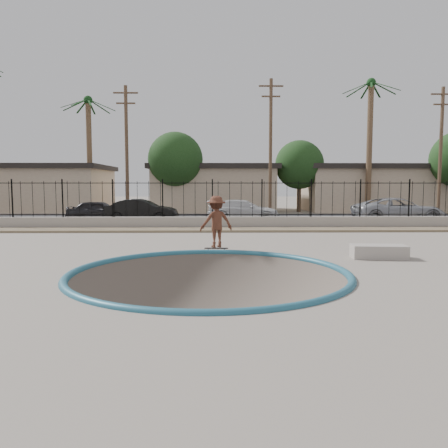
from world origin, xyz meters
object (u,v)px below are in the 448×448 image
object	(u,v)px
car_c	(243,210)
car_d	(398,210)
skateboard	(216,248)
car_b	(141,211)
concrete_ledge	(379,252)
car_a	(99,211)
skater	(216,224)

from	to	relation	value
car_c	car_d	distance (m)	9.03
car_d	skateboard	bearing A→B (deg)	132.30
car_b	car_c	size ratio (longest dim) A/B	0.94
concrete_ledge	car_b	bearing A→B (deg)	127.06
car_c	concrete_ledge	bearing A→B (deg)	-161.88
car_a	car_b	bearing A→B (deg)	-102.71
car_a	car_c	world-z (taller)	car_c
skater	skateboard	distance (m)	0.81
car_b	car_d	distance (m)	14.87
skater	concrete_ledge	size ratio (longest dim) A/B	1.09
skateboard	skater	bearing A→B (deg)	90.77
car_a	car_d	distance (m)	17.45
concrete_ledge	car_a	bearing A→B (deg)	132.57
car_b	car_c	world-z (taller)	car_b
car_a	car_c	distance (m)	8.55
car_b	car_c	xyz separation A→B (m)	(5.95, 1.41, -0.04)
car_a	skater	bearing A→B (deg)	-146.94
skater	car_d	size ratio (longest dim) A/B	0.34
car_b	car_d	world-z (taller)	car_d
skater	car_c	bearing A→B (deg)	-114.87
skater	concrete_ledge	xyz separation A→B (m)	(4.90, -1.76, -0.67)
skater	car_b	bearing A→B (deg)	-84.46
skateboard	car_d	size ratio (longest dim) A/B	0.16
skateboard	concrete_ledge	distance (m)	5.21
skateboard	car_c	distance (m)	11.94
skateboard	car_d	xyz separation A→B (m)	(10.58, 10.40, 0.69)
car_c	car_d	size ratio (longest dim) A/B	0.85
skater	concrete_ledge	world-z (taller)	skater
concrete_ledge	car_b	xyz separation A→B (m)	(-9.18, 12.16, 0.51)
skateboard	car_d	bearing A→B (deg)	47.06
concrete_ledge	car_d	size ratio (longest dim) A/B	0.31
car_c	skater	bearing A→B (deg)	176.68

